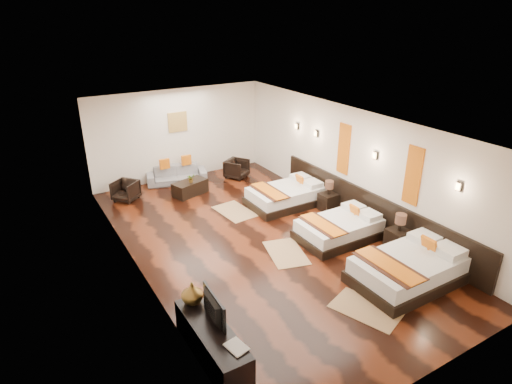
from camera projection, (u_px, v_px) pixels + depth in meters
floor at (258, 240)px, 10.15m from camera, size 5.50×9.50×0.01m
ceiling at (258, 123)px, 9.04m from camera, size 5.50×9.50×0.01m
back_wall at (178, 135)px, 13.34m from camera, size 5.50×0.01×2.80m
left_wall at (135, 213)px, 8.29m from camera, size 0.01×9.50×2.80m
right_wall at (351, 163)px, 10.89m from camera, size 0.01×9.50×2.80m
headboard_panel at (369, 210)px, 10.62m from camera, size 0.08×6.60×0.90m
bed_near at (409, 269)px, 8.52m from camera, size 2.22×1.39×0.85m
bed_mid at (340, 228)px, 10.14m from camera, size 1.94×1.22×0.74m
bed_far at (286, 195)px, 11.87m from camera, size 2.02×1.27×0.77m
nightstand_a at (398, 238)px, 9.62m from camera, size 0.45×0.45×0.88m
nightstand_b at (328, 200)px, 11.52m from camera, size 0.42×0.42×0.84m
jute_mat_near at (366, 309)px, 7.82m from camera, size 1.12×1.39×0.01m
jute_mat_mid at (286, 253)px, 9.60m from camera, size 1.04×1.36×0.01m
jute_mat_far at (235, 211)px, 11.54m from camera, size 0.86×1.27×0.01m
tv_console at (212, 342)px, 6.68m from camera, size 0.50×1.80×0.55m
tv at (209, 308)px, 6.63m from camera, size 0.15×0.82×0.47m
book at (230, 351)px, 6.10m from camera, size 0.30×0.37×0.03m
figurine at (192, 293)px, 7.05m from camera, size 0.40×0.40×0.38m
sofa at (177, 175)px, 13.34m from camera, size 1.92×1.16×0.53m
armchair_left at (126, 191)px, 12.12m from camera, size 0.87×0.87×0.57m
armchair_right at (237, 169)px, 13.73m from camera, size 0.88×0.89×0.59m
coffee_table at (190, 188)px, 12.54m from camera, size 1.11×0.78×0.40m
table_plant at (191, 178)px, 12.36m from camera, size 0.26×0.24×0.24m
orange_panel_a at (413, 176)px, 9.27m from camera, size 0.04×0.40×1.30m
orange_panel_b at (344, 149)px, 11.00m from camera, size 0.04×0.40×1.30m
sconce_near at (459, 186)px, 8.33m from camera, size 0.07×0.12×0.18m
sconce_mid at (375, 155)px, 10.06m from camera, size 0.07×0.12×0.18m
sconce_far at (316, 133)px, 11.80m from camera, size 0.07×0.12×0.18m
sconce_lounge at (297, 126)px, 12.51m from camera, size 0.07×0.12×0.18m
gold_artwork at (178, 122)px, 13.16m from camera, size 0.60×0.04×0.60m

